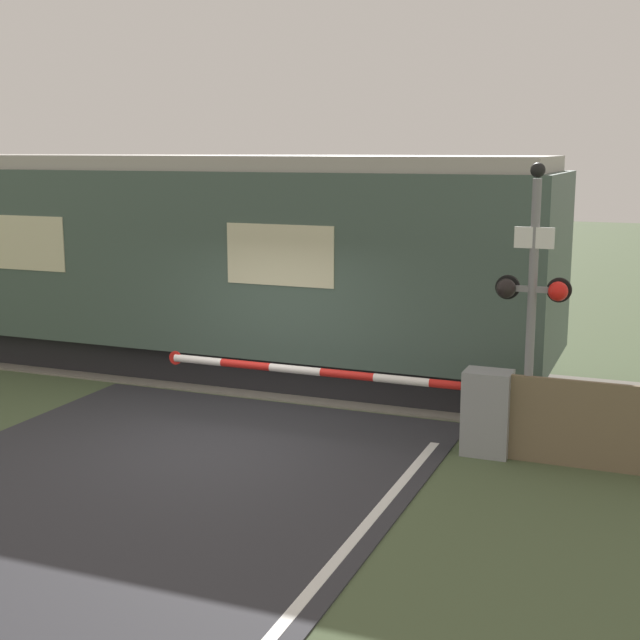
% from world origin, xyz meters
% --- Properties ---
extents(ground_plane, '(80.00, 80.00, 0.00)m').
position_xyz_m(ground_plane, '(0.00, 0.00, 0.00)').
color(ground_plane, '#475638').
extents(track_bed, '(36.00, 3.20, 0.13)m').
position_xyz_m(track_bed, '(0.00, 3.69, 0.02)').
color(track_bed, slate).
rests_on(track_bed, ground_plane).
extents(train, '(17.72, 2.99, 3.76)m').
position_xyz_m(train, '(-4.93, 3.69, 1.92)').
color(train, black).
rests_on(train, ground_plane).
extents(crossing_barrier, '(4.97, 0.44, 1.10)m').
position_xyz_m(crossing_barrier, '(3.07, 0.88, 0.61)').
color(crossing_barrier, gray).
rests_on(crossing_barrier, ground_plane).
extents(signal_post, '(0.92, 0.26, 3.71)m').
position_xyz_m(signal_post, '(3.94, 0.86, 2.10)').
color(signal_post, gray).
rests_on(signal_post, ground_plane).
extents(roadside_fence, '(3.80, 0.06, 1.10)m').
position_xyz_m(roadside_fence, '(5.16, 0.81, 0.55)').
color(roadside_fence, '#726047').
rests_on(roadside_fence, ground_plane).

